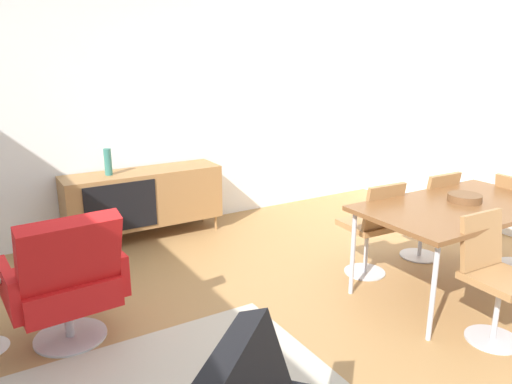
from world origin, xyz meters
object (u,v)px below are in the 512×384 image
dining_chair_back_right (429,211)px  dining_chair_front_left (493,273)px  vase_cobalt (108,162)px  sideboard (144,197)px  dining_table (459,210)px  wooden_bowl_on_table (465,198)px  lounge_chair_red (66,279)px  dining_chair_back_left (373,225)px

dining_chair_back_right → dining_chair_front_left: size_ratio=1.00×
vase_cobalt → sideboard: bearing=-0.3°
dining_table → dining_chair_front_left: size_ratio=1.87×
sideboard → dining_chair_front_left: (1.38, -3.03, 0.03)m
wooden_bowl_on_table → lounge_chair_red: 3.02m
dining_chair_front_left → lounge_chair_red: 2.81m
sideboard → wooden_bowl_on_table: wooden_bowl_on_table is taller
sideboard → wooden_bowl_on_table: (1.83, -2.43, 0.33)m
wooden_bowl_on_table → dining_chair_back_left: size_ratio=0.30×
sideboard → vase_cobalt: bearing=179.7°
vase_cobalt → dining_table: vase_cobalt is taller
vase_cobalt → lounge_chair_red: bearing=-114.0°
wooden_bowl_on_table → dining_chair_back_left: bearing=131.1°
dining_chair_back_left → dining_table: bearing=-57.7°
vase_cobalt → dining_chair_front_left: size_ratio=0.31×
dining_chair_back_left → dining_chair_back_right: (0.70, -0.00, 0.00)m
vase_cobalt → dining_chair_front_left: bearing=-60.5°
dining_table → lounge_chair_red: bearing=163.6°
vase_cobalt → wooden_bowl_on_table: 3.26m
dining_table → dining_chair_back_left: 0.70m
wooden_bowl_on_table → sideboard: bearing=126.9°
dining_table → wooden_bowl_on_table: wooden_bowl_on_table is taller
dining_chair_back_left → dining_chair_back_right: 0.70m
vase_cobalt → wooden_bowl_on_table: vase_cobalt is taller
dining_chair_back_left → dining_chair_front_left: same height
dining_chair_back_left → dining_chair_front_left: size_ratio=1.00×
dining_table → lounge_chair_red: 2.92m
dining_chair_back_right → lounge_chair_red: bearing=175.3°
dining_table → lounge_chair_red: lounge_chair_red is taller
sideboard → dining_table: 3.02m
sideboard → dining_chair_front_left: bearing=-65.5°
vase_cobalt → dining_chair_back_left: (1.71, -1.91, -0.38)m
dining_chair_front_left → lounge_chair_red: lounge_chair_red is taller
sideboard → dining_chair_back_right: bearing=-42.6°
dining_chair_back_left → lounge_chair_red: size_ratio=0.90×
dining_table → wooden_bowl_on_table: 0.13m
wooden_bowl_on_table → dining_chair_front_left: 0.80m
vase_cobalt → dining_table: (2.06, -2.47, -0.15)m
dining_table → lounge_chair_red: size_ratio=1.69×
vase_cobalt → lounge_chair_red: 1.85m
dining_chair_back_left → lounge_chair_red: lounge_chair_red is taller
dining_chair_back_left → dining_chair_front_left: bearing=-89.7°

